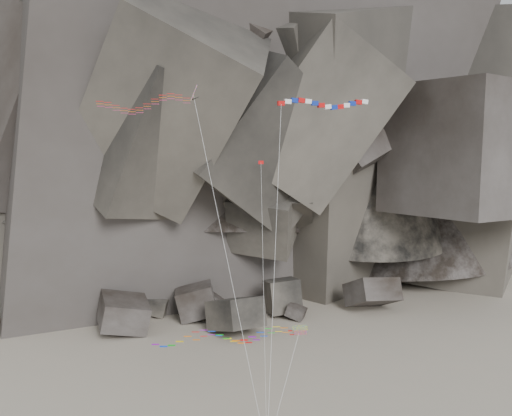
{
  "coord_description": "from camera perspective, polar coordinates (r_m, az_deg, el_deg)",
  "views": [
    {
      "loc": [
        -4.49,
        -52.61,
        28.92
      ],
      "look_at": [
        1.73,
        6.0,
        21.81
      ],
      "focal_mm": 40.0,
      "sensor_mm": 36.0,
      "label": 1
    }
  ],
  "objects": [
    {
      "name": "delta_kite",
      "position": [
        56.53,
        -11.47,
        10.23
      ],
      "size": [
        15.77,
        10.18,
        32.83
      ],
      "rotation": [
        0.0,
        0.0,
        -0.05
      ],
      "color": "red",
      "rests_on": "ground"
    },
    {
      "name": "parafoil_kite",
      "position": [
        57.84,
        -3.43,
        -12.63
      ],
      "size": [
        15.89,
        7.99,
        9.24
      ],
      "rotation": [
        0.0,
        0.0,
        -0.22
      ],
      "color": "#DCE10C",
      "rests_on": "ground"
    },
    {
      "name": "banner_kite",
      "position": [
        59.23,
        6.74,
        10.11
      ],
      "size": [
        12.06,
        12.05,
        31.66
      ],
      "rotation": [
        0.0,
        0.0,
        0.17
      ],
      "color": "#C00B0B",
      "rests_on": "ground"
    },
    {
      "name": "pennant_kite",
      "position": [
        53.9,
        0.63,
        -2.87
      ],
      "size": [
        0.63,
        8.02,
        25.43
      ],
      "rotation": [
        0.0,
        0.0,
        0.06
      ],
      "color": "#C00B0B",
      "rests_on": "ground"
    },
    {
      "name": "headland",
      "position": [
        123.38,
        -4.04,
        12.95
      ],
      "size": [
        110.0,
        70.0,
        84.0
      ],
      "primitive_type": null,
      "color": "#534C43",
      "rests_on": "ground"
    },
    {
      "name": "boulder_field",
      "position": [
        91.57,
        -5.07,
        -10.18
      ],
      "size": [
        67.87,
        18.66,
        7.24
      ],
      "color": "#47423F",
      "rests_on": "ground"
    }
  ]
}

